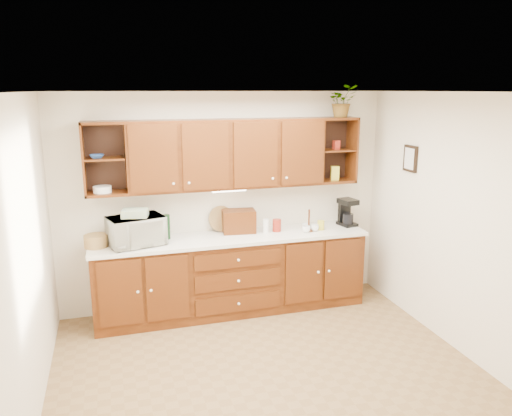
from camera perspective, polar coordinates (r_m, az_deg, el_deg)
floor at (r=4.99m, az=1.46°, el=-18.30°), size 4.00×4.00×0.00m
ceiling at (r=4.24m, az=1.67°, el=13.12°), size 4.00×4.00×0.00m
back_wall at (r=6.08m, az=-3.54°, el=0.84°), size 4.00×0.00×4.00m
left_wall at (r=4.30m, az=-24.85°, el=-5.79°), size 0.00×3.50×3.50m
right_wall at (r=5.39m, az=22.25°, el=-1.80°), size 0.00×3.50×3.50m
base_cabinets at (r=6.04m, az=-2.78°, el=-7.65°), size 3.20×0.60×0.90m
countertop at (r=5.88m, az=-2.81°, el=-3.41°), size 3.24×0.64×0.04m
upper_cabinets at (r=5.82m, az=-3.17°, el=6.21°), size 3.20×0.33×0.80m
undercabinet_light at (r=5.84m, az=-3.09°, el=2.03°), size 0.40×0.05×0.02m
framed_picture at (r=5.98m, az=17.23°, el=5.42°), size 0.03×0.24×0.30m
wicker_basket at (r=5.73m, az=-17.83°, el=-3.60°), size 0.27×0.27×0.14m
microwave at (r=5.65m, az=-13.55°, el=-2.56°), size 0.67×0.54×0.32m
towel_stack at (r=5.60m, az=-13.66°, el=-0.57°), size 0.31×0.25×0.08m
wine_bottle at (r=5.81m, az=-10.16°, el=-2.13°), size 0.10×0.10×0.29m
woven_tray at (r=6.09m, az=-3.99°, el=-2.55°), size 0.32×0.13×0.31m
bread_box at (r=5.99m, az=-1.98°, el=-1.52°), size 0.41×0.28×0.27m
mug_tree at (r=6.10m, az=6.05°, el=-2.25°), size 0.25×0.24×0.27m
canister_red at (r=6.05m, az=2.39°, el=-2.00°), size 0.12×0.12×0.15m
canister_white at (r=5.99m, az=1.14°, el=-2.06°), size 0.08×0.08×0.17m
canister_yellow at (r=6.17m, az=7.42°, el=-1.96°), size 0.11×0.11×0.11m
coffee_maker at (r=6.41m, az=10.34°, el=-0.50°), size 0.22×0.26×0.34m
bowl_stack at (r=5.64m, az=-17.74°, el=5.64°), size 0.17×0.17×0.04m
plate_stack at (r=5.71m, az=-17.17°, el=2.05°), size 0.26×0.26×0.07m
pantry_box_yellow at (r=6.28m, az=9.00°, el=3.96°), size 0.11×0.10×0.17m
pantry_box_red at (r=6.25m, az=9.17°, el=7.13°), size 0.08×0.07×0.11m
potted_plant at (r=6.20m, az=9.81°, el=11.93°), size 0.36×0.32×0.38m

